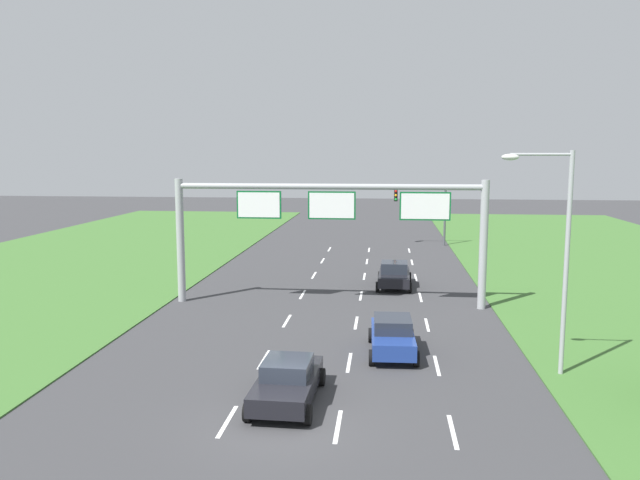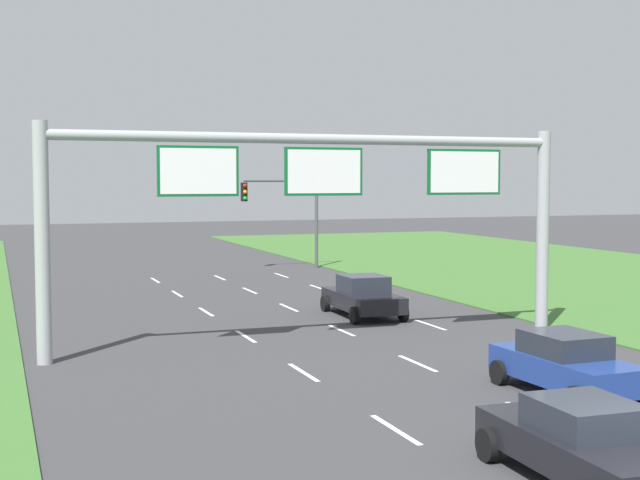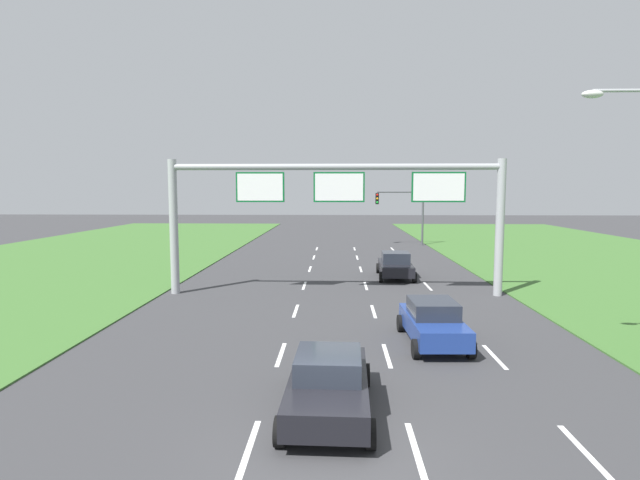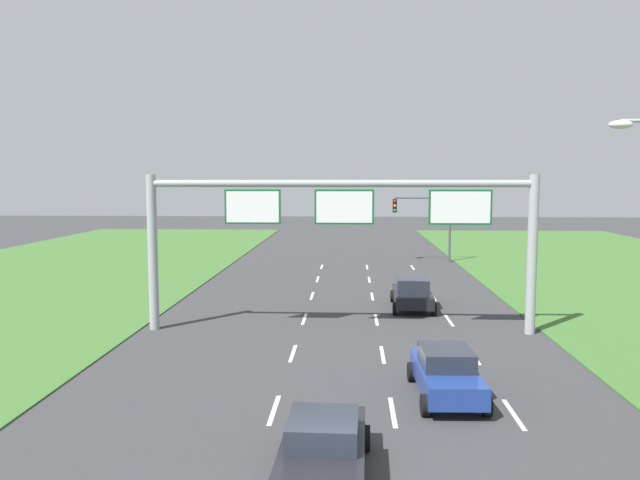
# 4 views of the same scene
# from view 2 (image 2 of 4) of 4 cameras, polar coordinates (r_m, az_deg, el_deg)

# --- Properties ---
(lane_dashes_inner_left) EXTENTS (0.14, 56.40, 0.01)m
(lane_dashes_inner_left) POSITION_cam_2_polar(r_m,az_deg,el_deg) (22.11, 1.50, -10.02)
(lane_dashes_inner_left) COLOR white
(lane_dashes_inner_left) RESTS_ON ground_plane
(lane_dashes_inner_right) EXTENTS (0.14, 56.40, 0.01)m
(lane_dashes_inner_right) POSITION_cam_2_polar(r_m,az_deg,el_deg) (23.59, 9.53, -9.18)
(lane_dashes_inner_right) COLOR white
(lane_dashes_inner_right) RESTS_ON ground_plane
(lane_dashes_slip) EXTENTS (0.14, 56.40, 0.01)m
(lane_dashes_slip) POSITION_cam_2_polar(r_m,az_deg,el_deg) (25.47, 16.47, -8.31)
(lane_dashes_slip) COLOR white
(lane_dashes_slip) RESTS_ON ground_plane
(car_near_red) EXTENTS (2.28, 4.50, 1.60)m
(car_near_red) POSITION_cam_2_polar(r_m,az_deg,el_deg) (34.75, 2.77, -3.62)
(car_near_red) COLOR black
(car_near_red) RESTS_ON ground_plane
(car_lead_silver) EXTENTS (2.11, 4.27, 1.55)m
(car_lead_silver) POSITION_cam_2_polar(r_m,az_deg,el_deg) (22.99, 15.42, -7.62)
(car_lead_silver) COLOR navy
(car_lead_silver) RESTS_ON ground_plane
(car_mid_lane) EXTENTS (2.25, 4.50, 1.49)m
(car_mid_lane) POSITION_cam_2_polar(r_m,az_deg,el_deg) (16.53, 16.60, -12.35)
(car_mid_lane) COLOR black
(car_mid_lane) RESTS_ON ground_plane
(sign_gantry) EXTENTS (17.24, 0.44, 7.00)m
(sign_gantry) POSITION_cam_2_polar(r_m,az_deg,el_deg) (28.34, 0.20, 3.10)
(sign_gantry) COLOR #9EA0A5
(sign_gantry) RESTS_ON ground_plane
(traffic_light_mast) EXTENTS (4.76, 0.49, 5.60)m
(traffic_light_mast) POSITION_cam_2_polar(r_m,az_deg,el_deg) (52.96, -2.20, 2.31)
(traffic_light_mast) COLOR #47494F
(traffic_light_mast) RESTS_ON ground_plane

